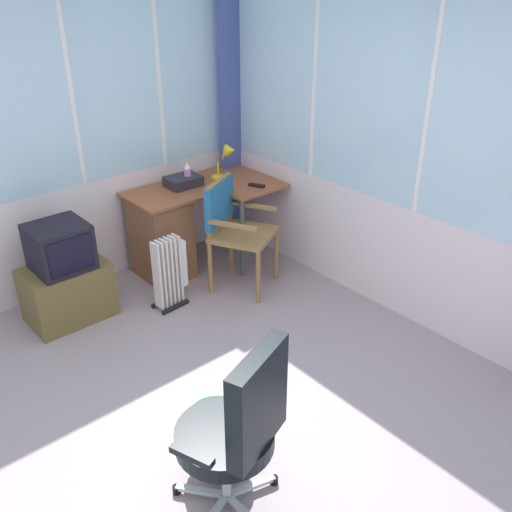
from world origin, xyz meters
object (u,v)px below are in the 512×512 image
object	(u,v)px
tv_on_stand	(65,278)
desk_lamp	(228,156)
desk	(166,231)
spray_bottle	(188,174)
paper_tray	(183,181)
potted_plant	(217,432)
wooden_armchair	(230,219)
tv_remote	(257,185)
space_heater	(170,272)
office_chair	(239,425)

from	to	relation	value
tv_on_stand	desk_lamp	bearing A→B (deg)	3.07
desk	spray_bottle	size ratio (longest dim) A/B	6.06
desk	desk_lamp	size ratio (longest dim) A/B	4.05
paper_tray	potted_plant	xyz separation A→B (m)	(-1.28, -2.17, -0.55)
desk	spray_bottle	xyz separation A→B (m)	(0.30, 0.05, 0.46)
wooden_armchair	tv_on_stand	distance (m)	1.41
desk_lamp	spray_bottle	world-z (taller)	desk_lamp
tv_remote	potted_plant	size ratio (longest dim) A/B	0.33
wooden_armchair	space_heater	world-z (taller)	wooden_armchair
paper_tray	office_chair	xyz separation A→B (m)	(-1.37, -2.47, -0.23)
spray_bottle	paper_tray	xyz separation A→B (m)	(-0.05, 0.01, -0.06)
space_heater	wooden_armchair	bearing A→B (deg)	-3.96
spray_bottle	office_chair	xyz separation A→B (m)	(-1.41, -2.46, -0.29)
wooden_armchair	tv_on_stand	xyz separation A→B (m)	(-1.32, 0.42, -0.26)
desk_lamp	wooden_armchair	xyz separation A→B (m)	(-0.39, -0.51, -0.35)
office_chair	tv_on_stand	bearing A→B (deg)	87.37
spray_bottle	tv_on_stand	distance (m)	1.42
desk	space_heater	bearing A→B (deg)	-120.05
tv_remote	wooden_armchair	xyz separation A→B (m)	(-0.43, -0.16, -0.16)
spray_bottle	wooden_armchair	bearing A→B (deg)	-88.72
spray_bottle	tv_on_stand	world-z (taller)	spray_bottle
paper_tray	tv_on_stand	distance (m)	1.35
office_chair	tv_on_stand	size ratio (longest dim) A/B	1.28
paper_tray	tv_on_stand	size ratio (longest dim) A/B	0.37
desk_lamp	wooden_armchair	bearing A→B (deg)	-126.98
space_heater	potted_plant	size ratio (longest dim) A/B	1.36
spray_bottle	paper_tray	distance (m)	0.07
desk	tv_remote	distance (m)	0.91
tv_on_stand	space_heater	distance (m)	0.82
tv_on_stand	spray_bottle	bearing A→B (deg)	7.31
paper_tray	tv_remote	bearing A→B (deg)	-42.06
wooden_armchair	space_heater	size ratio (longest dim) A/B	1.55
desk_lamp	tv_on_stand	xyz separation A→B (m)	(-1.71, -0.09, -0.61)
desk	wooden_armchair	bearing A→B (deg)	-60.06
tv_remote	wooden_armchair	size ratio (longest dim) A/B	0.16
wooden_armchair	potted_plant	xyz separation A→B (m)	(-1.34, -1.57, -0.36)
desk_lamp	office_chair	size ratio (longest dim) A/B	0.31
office_chair	space_heater	size ratio (longest dim) A/B	1.68
tv_on_stand	potted_plant	size ratio (longest dim) A/B	1.79
wooden_armchair	office_chair	xyz separation A→B (m)	(-1.43, -1.87, -0.04)
spray_bottle	potted_plant	bearing A→B (deg)	-121.62
spray_bottle	office_chair	distance (m)	2.85
spray_bottle	wooden_armchair	size ratio (longest dim) A/B	0.23
paper_tray	space_heater	xyz separation A→B (m)	(-0.54, -0.56, -0.50)
desk	office_chair	world-z (taller)	office_chair
desk	tv_remote	xyz separation A→B (m)	(0.74, -0.38, 0.36)
space_heater	desk	bearing A→B (deg)	59.95
desk_lamp	wooden_armchair	world-z (taller)	desk_lamp
tv_remote	paper_tray	distance (m)	0.66
spray_bottle	tv_remote	bearing A→B (deg)	-44.12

